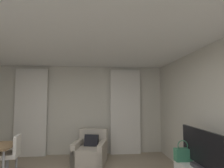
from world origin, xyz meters
name	(u,v)px	position (x,y,z in m)	size (l,w,h in m)	color
wall_window	(80,110)	(0.00, 3.03, 1.30)	(5.12, 0.06, 2.60)	beige
ceiling	(62,28)	(0.00, 0.00, 2.63)	(5.12, 6.12, 0.06)	white
curtain_left_panel	(31,112)	(-1.38, 2.90, 1.25)	(0.90, 0.06, 2.50)	silver
curtain_right_panel	(125,111)	(1.38, 2.90, 1.25)	(0.90, 0.06, 2.50)	silver
armchair	(90,152)	(0.35, 2.23, 0.27)	(0.92, 0.97, 0.82)	#B2A899
desk_chair	(10,160)	(-1.24, 1.38, 0.39)	(0.48, 0.48, 0.88)	gray
tv_flatscreen	(201,150)	(2.18, 0.32, 0.81)	(0.20, 1.10, 0.63)	#333338
handbag_primary	(183,154)	(2.06, 0.70, 0.63)	(0.30, 0.14, 0.37)	#387F5B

